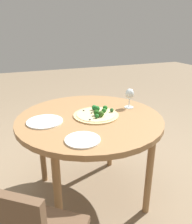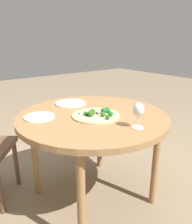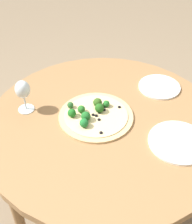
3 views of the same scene
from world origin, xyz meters
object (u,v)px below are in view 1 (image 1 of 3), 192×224
Objects in this scene: wine_glass at (130,95)px; plate_near at (83,140)px; pizza at (97,114)px; plate_far at (45,122)px.

plate_near is at bearing -143.23° from wine_glass.
pizza reaches higher than plate_near.
wine_glass is (0.31, 0.07, 0.10)m from pizza.
plate_near is at bearing -123.89° from pizza.
plate_near is 0.84× the size of plate_far.
pizza is 1.61× the size of plate_near.
plate_far is (-0.69, -0.05, -0.10)m from wine_glass.
pizza is at bearing -2.85° from plate_far.
plate_far is (-0.38, 0.02, -0.01)m from pizza.
plate_near is (-0.53, -0.40, -0.10)m from wine_glass.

